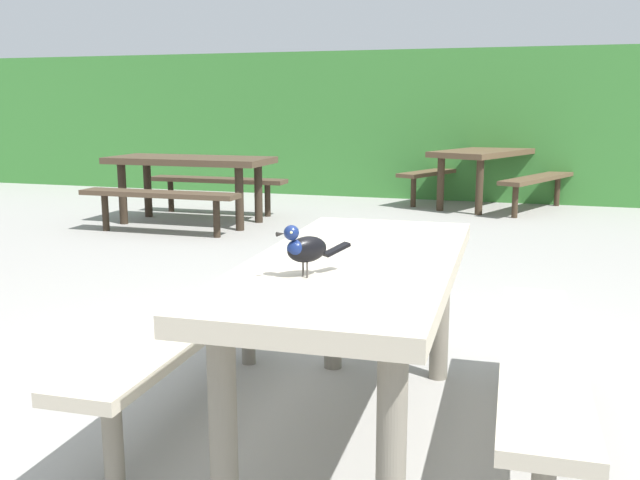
# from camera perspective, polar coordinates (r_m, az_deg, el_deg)

# --- Properties ---
(ground_plane) EXTENTS (60.00, 60.00, 0.00)m
(ground_plane) POSITION_cam_1_polar(r_m,az_deg,el_deg) (3.20, 0.54, -13.44)
(ground_plane) COLOR gray
(hedge_wall) EXTENTS (28.00, 2.27, 2.05)m
(hedge_wall) POSITION_cam_1_polar(r_m,az_deg,el_deg) (10.94, 13.02, 9.14)
(hedge_wall) COLOR #387A33
(hedge_wall) RESTS_ON ground
(picnic_table_foreground) EXTENTS (1.74, 1.83, 0.74)m
(picnic_table_foreground) POSITION_cam_1_polar(r_m,az_deg,el_deg) (2.77, 2.86, -5.10)
(picnic_table_foreground) COLOR #B2A893
(picnic_table_foreground) RESTS_ON ground
(bird_grackle) EXTENTS (0.21, 0.23, 0.18)m
(bird_grackle) POSITION_cam_1_polar(r_m,az_deg,el_deg) (2.39, -1.28, -0.61)
(bird_grackle) COLOR black
(bird_grackle) RESTS_ON picnic_table_foreground
(picnic_table_mid_left) EXTENTS (2.21, 2.22, 0.74)m
(picnic_table_mid_left) POSITION_cam_1_polar(r_m,az_deg,el_deg) (9.41, 13.34, 6.02)
(picnic_table_mid_left) COLOR brown
(picnic_table_mid_left) RESTS_ON ground
(picnic_table_mid_right) EXTENTS (1.80, 1.68, 0.74)m
(picnic_table_mid_right) POSITION_cam_1_polar(r_m,az_deg,el_deg) (7.98, -10.45, 5.29)
(picnic_table_mid_right) COLOR #473828
(picnic_table_mid_right) RESTS_ON ground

